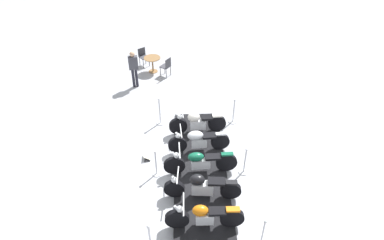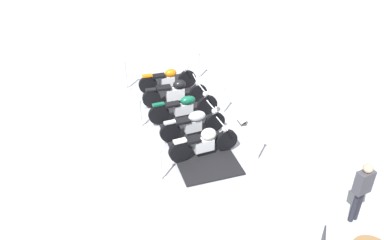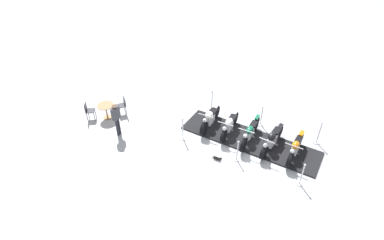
% 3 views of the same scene
% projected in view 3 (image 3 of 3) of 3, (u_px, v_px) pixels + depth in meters
% --- Properties ---
extents(ground_plane, '(80.00, 80.00, 0.00)m').
position_uv_depth(ground_plane, '(249.00, 140.00, 14.05)').
color(ground_plane, '#A8AAB2').
extents(display_platform, '(3.00, 6.41, 0.06)m').
position_uv_depth(display_platform, '(249.00, 140.00, 14.03)').
color(display_platform, black).
rests_on(display_platform, ground_plane).
extents(motorcycle_cream, '(2.02, 0.88, 0.97)m').
position_uv_depth(motorcycle_cream, '(210.00, 118.00, 14.52)').
color(motorcycle_cream, black).
rests_on(motorcycle_cream, display_platform).
extents(motorcycle_chrome, '(2.04, 0.88, 0.94)m').
position_uv_depth(motorcycle_chrome, '(229.00, 125.00, 14.11)').
color(motorcycle_chrome, black).
rests_on(motorcycle_chrome, display_platform).
extents(motorcycle_forest, '(2.27, 0.87, 0.99)m').
position_uv_depth(motorcycle_forest, '(250.00, 132.00, 13.72)').
color(motorcycle_forest, black).
rests_on(motorcycle_forest, display_platform).
extents(motorcycle_black, '(2.24, 0.67, 0.90)m').
position_uv_depth(motorcycle_black, '(272.00, 140.00, 13.32)').
color(motorcycle_black, black).
rests_on(motorcycle_black, display_platform).
extents(motorcycle_copper, '(2.09, 0.77, 0.96)m').
position_uv_depth(motorcycle_copper, '(295.00, 148.00, 12.93)').
color(motorcycle_copper, black).
rests_on(motorcycle_copper, display_platform).
extents(stanchion_right_rear, '(0.29, 0.29, 1.06)m').
position_uv_depth(stanchion_right_rear, '(301.00, 177.00, 11.79)').
color(stanchion_right_rear, silver).
rests_on(stanchion_right_rear, ground_plane).
extents(stanchion_left_rear, '(0.32, 0.32, 1.12)m').
position_uv_depth(stanchion_left_rear, '(318.00, 136.00, 13.71)').
color(stanchion_left_rear, silver).
rests_on(stanchion_left_rear, ground_plane).
extents(stanchion_right_front, '(0.32, 0.32, 1.14)m').
position_uv_depth(stanchion_right_front, '(183.00, 132.00, 13.92)').
color(stanchion_right_front, silver).
rests_on(stanchion_right_front, ground_plane).
extents(stanchion_right_mid, '(0.30, 0.30, 1.01)m').
position_uv_depth(stanchion_right_mid, '(237.00, 153.00, 12.88)').
color(stanchion_right_mid, silver).
rests_on(stanchion_right_mid, ground_plane).
extents(stanchion_left_front, '(0.33, 0.33, 1.04)m').
position_uv_depth(stanchion_left_front, '(212.00, 103.00, 15.87)').
color(stanchion_left_front, silver).
rests_on(stanchion_left_front, ground_plane).
extents(stanchion_left_mid, '(0.35, 0.35, 1.02)m').
position_uv_depth(stanchion_left_mid, '(261.00, 119.00, 14.82)').
color(stanchion_left_mid, silver).
rests_on(stanchion_left_mid, ground_plane).
extents(info_placard, '(0.28, 0.40, 0.19)m').
position_uv_depth(info_placard, '(217.00, 157.00, 13.11)').
color(info_placard, '#333338').
rests_on(info_placard, ground_plane).
extents(cafe_table, '(0.78, 0.78, 0.73)m').
position_uv_depth(cafe_table, '(106.00, 108.00, 15.09)').
color(cafe_table, olive).
rests_on(cafe_table, ground_plane).
extents(cafe_chair_near_table, '(0.56, 0.56, 0.88)m').
position_uv_depth(cafe_chair_near_table, '(89.00, 110.00, 15.04)').
color(cafe_chair_near_table, '#2D2D33').
rests_on(cafe_chair_near_table, ground_plane).
extents(cafe_chair_across_table, '(0.52, 0.52, 0.93)m').
position_uv_depth(cafe_chair_across_table, '(123.00, 104.00, 15.37)').
color(cafe_chair_across_table, '#2D2D33').
rests_on(cafe_chair_across_table, ground_plane).
extents(bystander_person, '(0.45, 0.36, 1.70)m').
position_uv_depth(bystander_person, '(116.00, 116.00, 13.79)').
color(bystander_person, '#23232D').
rests_on(bystander_person, ground_plane).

